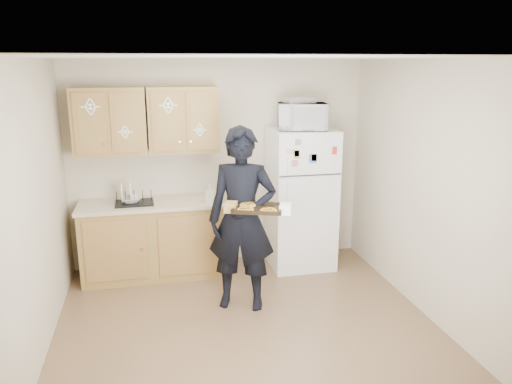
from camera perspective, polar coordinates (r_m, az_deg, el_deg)
floor at (r=4.94m, az=-0.92°, el=-15.33°), size 3.60×3.60×0.00m
ceiling at (r=4.28m, az=-1.06°, el=15.10°), size 3.60×3.60×0.00m
wall_back at (r=6.18m, az=-4.28°, el=3.22°), size 3.60×0.04×2.50m
wall_front at (r=2.81m, az=6.38°, el=-11.00°), size 3.60×0.04×2.50m
wall_left at (r=4.47m, az=-24.25°, el=-2.45°), size 0.04×3.60×2.50m
wall_right at (r=5.10m, az=19.25°, el=0.01°), size 0.04×3.60×2.50m
refrigerator at (r=6.12m, az=5.13°, el=-0.76°), size 0.75×0.70×1.70m
base_cabinet at (r=6.03m, az=-11.75°, el=-5.44°), size 1.60×0.60×0.86m
countertop at (r=5.89m, az=-11.97°, el=-1.32°), size 1.64×0.64×0.04m
upper_cab_left at (r=5.86m, az=-16.42°, el=7.75°), size 0.80×0.33×0.75m
upper_cab_right at (r=5.86m, az=-8.33°, el=8.19°), size 0.80×0.33×0.75m
cereal_box at (r=6.71m, az=8.61°, el=-5.66°), size 0.20×0.07×0.32m
person at (r=5.01m, az=-1.60°, el=-3.17°), size 0.79×0.65×1.87m
baking_tray at (r=4.70m, az=0.23°, el=-1.95°), size 0.55×0.47×0.04m
pizza_front_left at (r=4.64m, az=-1.21°, el=-1.96°), size 0.15×0.15×0.02m
pizza_front_right at (r=4.62m, az=1.44°, el=-2.06°), size 0.15×0.15×0.02m
pizza_back_left at (r=4.79m, az=-0.94°, el=-1.44°), size 0.15×0.15×0.02m
microwave at (r=5.88m, az=5.28°, el=8.59°), size 0.62×0.48×0.31m
foil_pan at (r=5.88m, az=4.97°, el=10.45°), size 0.35×0.26×0.07m
dish_rack at (r=5.84m, az=-13.76°, el=-0.51°), size 0.43×0.33×0.17m
bowl at (r=5.85m, az=-14.09°, el=-0.85°), size 0.26×0.26×0.06m
soap_bottle at (r=5.78m, az=-5.33°, el=-0.15°), size 0.10×0.11×0.20m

